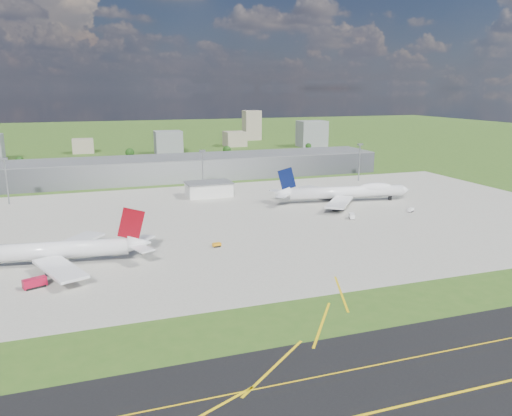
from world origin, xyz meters
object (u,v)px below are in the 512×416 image
object	(u,v)px
airliner_blue_quad	(346,192)
fire_truck	(35,283)
van_white_near	(352,216)
airliner_red_twin	(49,251)
tug_yellow	(217,245)
van_white_far	(411,210)

from	to	relation	value
airliner_blue_quad	fire_truck	world-z (taller)	airliner_blue_quad
airliner_blue_quad	fire_truck	bearing A→B (deg)	-144.28
van_white_near	airliner_red_twin	bearing A→B (deg)	121.07
tug_yellow	airliner_blue_quad	bearing A→B (deg)	22.99
tug_yellow	van_white_near	xyz separation A→B (m)	(74.21, 22.02, 0.46)
van_white_near	van_white_far	size ratio (longest dim) A/B	1.31
airliner_blue_quad	tug_yellow	xyz separation A→B (m)	(-89.65, -56.08, -4.90)
airliner_blue_quad	van_white_near	size ratio (longest dim) A/B	13.86
van_white_near	van_white_far	xyz separation A→B (m)	(35.90, 2.41, -0.25)
airliner_red_twin	fire_truck	xyz separation A→B (m)	(-3.59, -20.83, -3.85)
airliner_red_twin	fire_truck	size ratio (longest dim) A/B	9.73
van_white_far	airliner_red_twin	bearing A→B (deg)	158.53
airliner_blue_quad	van_white_far	bearing A→B (deg)	-48.14
airliner_blue_quad	van_white_far	world-z (taller)	airliner_blue_quad
fire_truck	tug_yellow	distance (m)	69.67
airliner_red_twin	van_white_far	world-z (taller)	airliner_red_twin
tug_yellow	van_white_near	size ratio (longest dim) A/B	0.62
airliner_blue_quad	van_white_near	bearing A→B (deg)	-105.40
van_white_near	van_white_far	distance (m)	35.98
fire_truck	van_white_near	distance (m)	147.05
fire_truck	van_white_near	world-z (taller)	fire_truck
van_white_far	tug_yellow	bearing A→B (deg)	162.49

